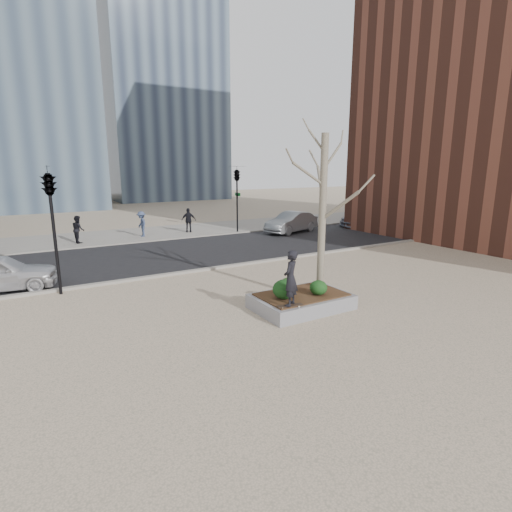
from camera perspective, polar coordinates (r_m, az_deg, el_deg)
ground at (r=12.50m, az=2.76°, el=-8.28°), size 120.00×120.00×0.00m
street at (r=21.22m, az=-12.31°, el=0.26°), size 60.00×8.00×0.02m
far_sidewalk at (r=27.84m, az=-16.96°, el=2.92°), size 60.00×6.00×0.02m
planter at (r=12.97m, az=6.48°, el=-6.50°), size 3.00×2.00×0.45m
planter_mulch at (r=12.89m, az=6.50°, el=-5.47°), size 2.70×1.70×0.04m
sycamore_tree at (r=13.13m, az=9.60°, el=9.55°), size 2.80×2.80×6.60m
shrub_left at (r=12.27m, az=4.05°, el=-4.78°), size 0.71×0.71×0.60m
shrub_middle at (r=13.15m, az=4.62°, el=-4.00°), size 0.49×0.49×0.42m
shrub_right at (r=12.79m, az=8.91°, el=-4.48°), size 0.55×0.55×0.47m
skateboard at (r=11.75m, az=4.88°, el=-7.17°), size 0.80×0.36×0.08m
skateboarder at (r=11.49m, az=4.96°, el=-3.17°), size 0.71×0.66×1.63m
car_silver at (r=27.59m, az=5.12°, el=4.83°), size 4.53×2.69×1.41m
car_third at (r=31.35m, az=16.01°, el=5.30°), size 5.06×3.06×1.37m
pedestrian_a at (r=25.88m, az=-24.05°, el=3.51°), size 0.68×0.84×1.62m
pedestrian_b at (r=26.82m, az=-16.02°, el=4.42°), size 0.63×1.07×1.64m
pedestrian_c at (r=27.93m, az=-9.59°, el=5.06°), size 1.05×0.71×1.65m
traffic_light_near at (r=15.50m, az=-26.88°, el=3.08°), size 0.60×2.48×4.50m
traffic_light_far at (r=27.64m, az=-2.72°, el=8.06°), size 0.60×2.48×4.50m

